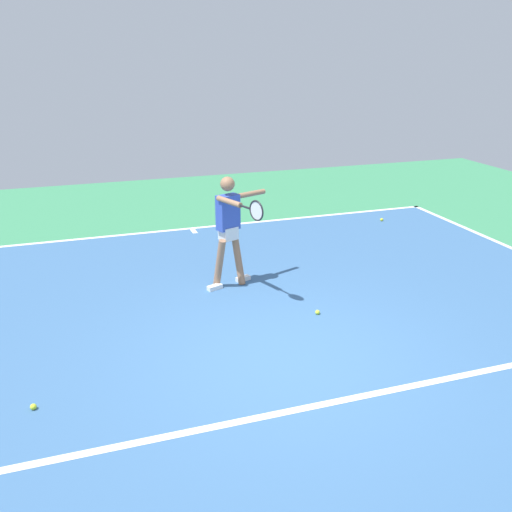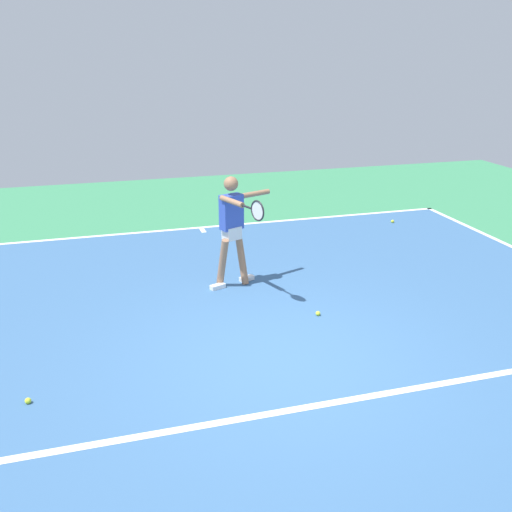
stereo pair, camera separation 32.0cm
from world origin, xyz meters
name	(u,v)px [view 1 (the left image)]	position (x,y,z in m)	size (l,w,h in m)	color
ground_plane	(291,358)	(0.00, 0.00, 0.00)	(21.08, 21.08, 0.00)	#388456
court_surface	(291,358)	(0.00, 0.00, 0.00)	(10.94, 11.18, 0.00)	#38608E
court_line_baseline_near	(192,228)	(0.00, -5.54, 0.00)	(10.94, 0.10, 0.01)	white
court_line_service	(326,404)	(0.00, 0.99, 0.00)	(8.20, 0.10, 0.01)	white
court_line_centre_mark	(194,231)	(0.00, -5.34, 0.00)	(0.10, 0.30, 0.01)	white
tennis_player	(230,225)	(0.07, -2.37, 1.00)	(1.07, 1.32, 1.75)	#9E7051
tennis_ball_by_baseline	(318,312)	(-0.80, -0.99, 0.03)	(0.07, 0.07, 0.07)	#CCE033
tennis_ball_far_corner	(33,407)	(2.91, 0.11, 0.03)	(0.07, 0.07, 0.07)	#CCE033
tennis_ball_near_player	(382,220)	(-4.02, -4.75, 0.03)	(0.07, 0.07, 0.07)	yellow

